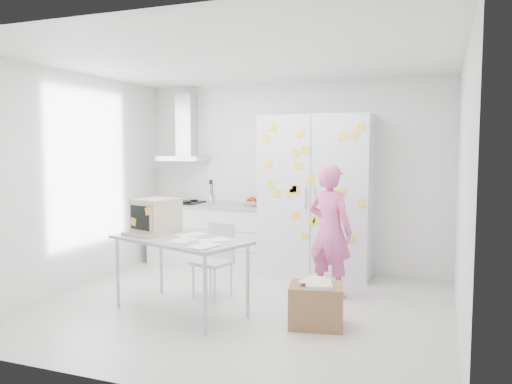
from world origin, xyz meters
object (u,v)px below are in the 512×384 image
(chair, at_px, (216,256))
(cardboard_box, at_px, (316,305))
(desk, at_px, (164,226))
(person, at_px, (330,231))

(chair, relative_size, cardboard_box, 1.47)
(desk, distance_m, cardboard_box, 1.87)
(desk, relative_size, cardboard_box, 2.80)
(person, distance_m, desk, 1.93)
(person, bearing_deg, cardboard_box, 116.70)
(desk, height_order, cardboard_box, desk)
(desk, bearing_deg, chair, 72.41)
(person, xyz_separation_m, cardboard_box, (0.10, -1.05, -0.57))
(chair, height_order, cardboard_box, chair)
(chair, distance_m, cardboard_box, 1.49)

